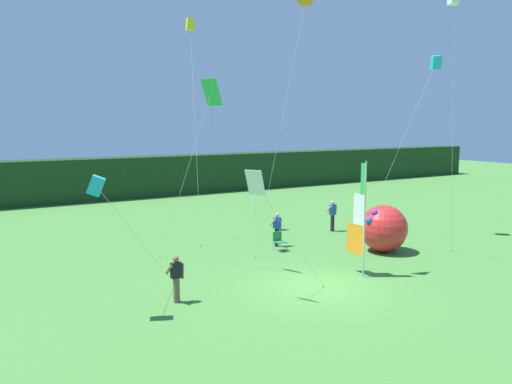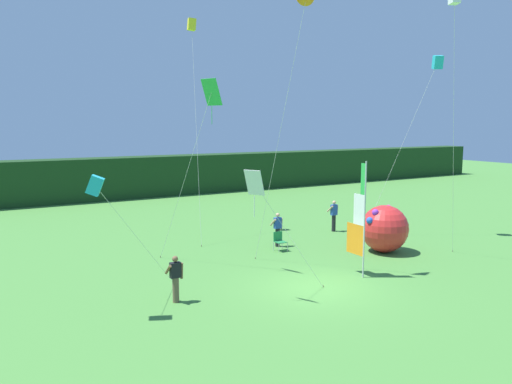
{
  "view_description": "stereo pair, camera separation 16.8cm",
  "coord_description": "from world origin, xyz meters",
  "px_view_note": "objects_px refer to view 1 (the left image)",
  "views": [
    {
      "loc": [
        -10.79,
        -14.06,
        5.99
      ],
      "look_at": [
        -0.82,
        2.83,
        3.27
      ],
      "focal_mm": 34.98,
      "sensor_mm": 36.0,
      "label": 1
    },
    {
      "loc": [
        -10.64,
        -14.14,
        5.99
      ],
      "look_at": [
        -0.82,
        2.83,
        3.27
      ],
      "focal_mm": 34.98,
      "sensor_mm": 36.0,
      "label": 2
    }
  ],
  "objects_px": {
    "person_far_left": "(333,215)",
    "kite_cyan_box_0": "(97,186)",
    "person_mid_field": "(176,278)",
    "kite_white_box_4": "(454,1)",
    "kite_white_diamond_3": "(258,187)",
    "kite_green_diamond_5": "(209,99)",
    "inflatable_balloon": "(384,228)",
    "kite_cyan_box_2": "(436,63)",
    "person_near_banner": "(277,229)",
    "kite_yellow_box_6": "(190,26)",
    "folding_chair": "(279,240)",
    "banner_flag": "(359,221)"
  },
  "relations": [
    {
      "from": "kite_cyan_box_2",
      "to": "kite_green_diamond_5",
      "type": "relative_size",
      "value": 1.23
    },
    {
      "from": "banner_flag",
      "to": "person_far_left",
      "type": "bearing_deg",
      "value": 57.89
    },
    {
      "from": "kite_cyan_box_2",
      "to": "kite_green_diamond_5",
      "type": "bearing_deg",
      "value": -179.64
    },
    {
      "from": "person_far_left",
      "to": "person_mid_field",
      "type": "bearing_deg",
      "value": -152.37
    },
    {
      "from": "banner_flag",
      "to": "kite_yellow_box_6",
      "type": "distance_m",
      "value": 14.42
    },
    {
      "from": "person_far_left",
      "to": "kite_cyan_box_0",
      "type": "relative_size",
      "value": 0.39
    },
    {
      "from": "inflatable_balloon",
      "to": "banner_flag",
      "type": "bearing_deg",
      "value": -148.21
    },
    {
      "from": "person_mid_field",
      "to": "person_far_left",
      "type": "height_order",
      "value": "person_far_left"
    },
    {
      "from": "kite_green_diamond_5",
      "to": "kite_cyan_box_2",
      "type": "bearing_deg",
      "value": 0.36
    },
    {
      "from": "person_mid_field",
      "to": "kite_white_box_4",
      "type": "bearing_deg",
      "value": -7.51
    },
    {
      "from": "kite_white_box_4",
      "to": "kite_green_diamond_5",
      "type": "bearing_deg",
      "value": 154.26
    },
    {
      "from": "kite_white_diamond_3",
      "to": "kite_cyan_box_2",
      "type": "bearing_deg",
      "value": 16.91
    },
    {
      "from": "person_near_banner",
      "to": "kite_cyan_box_2",
      "type": "height_order",
      "value": "kite_cyan_box_2"
    },
    {
      "from": "inflatable_balloon",
      "to": "person_far_left",
      "type": "bearing_deg",
      "value": 80.36
    },
    {
      "from": "kite_white_diamond_3",
      "to": "inflatable_balloon",
      "type": "bearing_deg",
      "value": 17.04
    },
    {
      "from": "folding_chair",
      "to": "kite_white_diamond_3",
      "type": "height_order",
      "value": "kite_white_diamond_3"
    },
    {
      "from": "kite_cyan_box_0",
      "to": "kite_cyan_box_2",
      "type": "bearing_deg",
      "value": 9.21
    },
    {
      "from": "folding_chair",
      "to": "kite_cyan_box_2",
      "type": "height_order",
      "value": "kite_cyan_box_2"
    },
    {
      "from": "person_near_banner",
      "to": "kite_green_diamond_5",
      "type": "bearing_deg",
      "value": -155.62
    },
    {
      "from": "kite_white_diamond_3",
      "to": "kite_green_diamond_5",
      "type": "distance_m",
      "value": 4.94
    },
    {
      "from": "person_mid_field",
      "to": "kite_white_box_4",
      "type": "xyz_separation_m",
      "value": [
        11.33,
        -1.49,
        9.94
      ]
    },
    {
      "from": "person_far_left",
      "to": "kite_cyan_box_0",
      "type": "height_order",
      "value": "kite_cyan_box_0"
    },
    {
      "from": "person_mid_field",
      "to": "person_far_left",
      "type": "bearing_deg",
      "value": 27.63
    },
    {
      "from": "person_far_left",
      "to": "kite_yellow_box_6",
      "type": "bearing_deg",
      "value": 147.4
    },
    {
      "from": "inflatable_balloon",
      "to": "kite_cyan_box_2",
      "type": "bearing_deg",
      "value": 16.69
    },
    {
      "from": "person_near_banner",
      "to": "kite_white_diamond_3",
      "type": "height_order",
      "value": "kite_white_diamond_3"
    },
    {
      "from": "person_far_left",
      "to": "banner_flag",
      "type": "bearing_deg",
      "value": -122.11
    },
    {
      "from": "person_far_left",
      "to": "kite_cyan_box_2",
      "type": "bearing_deg",
      "value": -40.26
    },
    {
      "from": "person_near_banner",
      "to": "person_mid_field",
      "type": "height_order",
      "value": "person_near_banner"
    },
    {
      "from": "banner_flag",
      "to": "kite_green_diamond_5",
      "type": "distance_m",
      "value": 7.56
    },
    {
      "from": "folding_chair",
      "to": "kite_white_diamond_3",
      "type": "xyz_separation_m",
      "value": [
        -4.27,
        -5.22,
        3.37
      ]
    },
    {
      "from": "person_near_banner",
      "to": "kite_yellow_box_6",
      "type": "xyz_separation_m",
      "value": [
        -1.99,
        5.54,
        10.24
      ]
    },
    {
      "from": "kite_cyan_box_0",
      "to": "person_near_banner",
      "type": "bearing_deg",
      "value": 26.99
    },
    {
      "from": "folding_chair",
      "to": "kite_yellow_box_6",
      "type": "relative_size",
      "value": 0.08
    },
    {
      "from": "inflatable_balloon",
      "to": "kite_cyan_box_0",
      "type": "height_order",
      "value": "kite_cyan_box_0"
    },
    {
      "from": "person_near_banner",
      "to": "person_far_left",
      "type": "distance_m",
      "value": 4.76
    },
    {
      "from": "inflatable_balloon",
      "to": "kite_cyan_box_2",
      "type": "distance_m",
      "value": 9.33
    },
    {
      "from": "kite_white_diamond_3",
      "to": "kite_yellow_box_6",
      "type": "relative_size",
      "value": 0.39
    },
    {
      "from": "kite_white_diamond_3",
      "to": "kite_white_box_4",
      "type": "distance_m",
      "value": 11.24
    },
    {
      "from": "banner_flag",
      "to": "inflatable_balloon",
      "type": "xyz_separation_m",
      "value": [
        3.53,
        2.19,
        -1.07
      ]
    },
    {
      "from": "person_near_banner",
      "to": "inflatable_balloon",
      "type": "distance_m",
      "value": 5.06
    },
    {
      "from": "kite_cyan_box_2",
      "to": "kite_white_box_4",
      "type": "relative_size",
      "value": 0.85
    },
    {
      "from": "person_near_banner",
      "to": "kite_green_diamond_5",
      "type": "height_order",
      "value": "kite_green_diamond_5"
    },
    {
      "from": "banner_flag",
      "to": "person_far_left",
      "type": "distance_m",
      "value": 8.24
    },
    {
      "from": "kite_cyan_box_2",
      "to": "kite_green_diamond_5",
      "type": "height_order",
      "value": "kite_cyan_box_2"
    },
    {
      "from": "folding_chair",
      "to": "kite_cyan_box_0",
      "type": "xyz_separation_m",
      "value": [
        -9.24,
        -4.17,
        3.6
      ]
    },
    {
      "from": "inflatable_balloon",
      "to": "folding_chair",
      "type": "relative_size",
      "value": 2.52
    },
    {
      "from": "person_far_left",
      "to": "kite_green_diamond_5",
      "type": "relative_size",
      "value": 0.22
    },
    {
      "from": "person_far_left",
      "to": "kite_cyan_box_2",
      "type": "xyz_separation_m",
      "value": [
        3.9,
        -3.3,
        8.13
      ]
    },
    {
      "from": "kite_white_box_4",
      "to": "folding_chair",
      "type": "bearing_deg",
      "value": 129.63
    }
  ]
}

